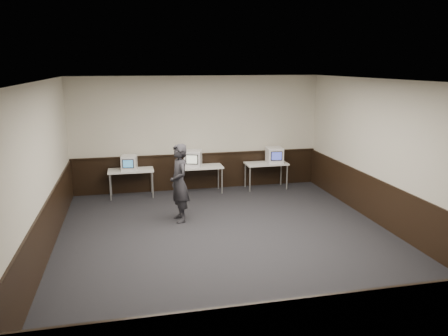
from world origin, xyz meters
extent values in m
plane|color=black|center=(0.00, 0.00, 0.00)|extent=(8.00, 8.00, 0.00)
plane|color=white|center=(0.00, 0.00, 3.20)|extent=(8.00, 8.00, 0.00)
plane|color=beige|center=(0.00, 4.00, 1.60)|extent=(7.00, 0.00, 7.00)
plane|color=beige|center=(0.00, -4.00, 1.60)|extent=(7.00, 0.00, 7.00)
plane|color=beige|center=(-3.50, 0.00, 1.60)|extent=(0.00, 8.00, 8.00)
plane|color=beige|center=(3.50, 0.00, 1.60)|extent=(0.00, 8.00, 8.00)
cube|color=black|center=(0.00, 3.98, 0.50)|extent=(6.98, 0.04, 1.00)
cube|color=black|center=(0.00, -3.98, 0.50)|extent=(6.98, 0.04, 1.00)
cube|color=black|center=(-3.48, 0.00, 0.50)|extent=(0.04, 7.98, 1.00)
cube|color=black|center=(3.48, 0.00, 0.50)|extent=(0.04, 7.98, 1.00)
cube|color=black|center=(0.00, 3.96, 1.02)|extent=(6.98, 0.06, 0.04)
cube|color=silver|center=(-1.90, 3.60, 0.73)|extent=(1.20, 0.60, 0.04)
cylinder|color=#999999|center=(-2.45, 3.35, 0.35)|extent=(0.04, 0.04, 0.71)
cylinder|color=#999999|center=(-1.35, 3.35, 0.35)|extent=(0.04, 0.04, 0.71)
cylinder|color=#999999|center=(-2.45, 3.85, 0.35)|extent=(0.04, 0.04, 0.71)
cylinder|color=#999999|center=(-1.35, 3.85, 0.35)|extent=(0.04, 0.04, 0.71)
cube|color=silver|center=(0.00, 3.60, 0.73)|extent=(1.20, 0.60, 0.04)
cylinder|color=#999999|center=(-0.55, 3.35, 0.35)|extent=(0.04, 0.04, 0.71)
cylinder|color=#999999|center=(0.55, 3.35, 0.35)|extent=(0.04, 0.04, 0.71)
cylinder|color=#999999|center=(-0.55, 3.85, 0.35)|extent=(0.04, 0.04, 0.71)
cylinder|color=#999999|center=(0.55, 3.85, 0.35)|extent=(0.04, 0.04, 0.71)
cube|color=silver|center=(1.90, 3.60, 0.73)|extent=(1.20, 0.60, 0.04)
cylinder|color=#999999|center=(1.35, 3.35, 0.35)|extent=(0.04, 0.04, 0.71)
cylinder|color=#999999|center=(2.45, 3.35, 0.35)|extent=(0.04, 0.04, 0.71)
cylinder|color=#999999|center=(1.35, 3.85, 0.35)|extent=(0.04, 0.04, 0.71)
cylinder|color=#999999|center=(2.45, 3.85, 0.35)|extent=(0.04, 0.04, 0.71)
cube|color=white|center=(-1.93, 3.57, 0.95)|extent=(0.45, 0.46, 0.39)
cube|color=black|center=(-1.96, 3.37, 0.97)|extent=(0.29, 0.06, 0.24)
cube|color=teal|center=(-1.96, 3.36, 0.97)|extent=(0.25, 0.04, 0.20)
cube|color=white|center=(-0.20, 3.62, 0.97)|extent=(0.57, 0.58, 0.45)
cube|color=black|center=(-0.28, 3.40, 1.00)|extent=(0.33, 0.12, 0.27)
cube|color=silver|center=(-0.28, 3.39, 1.00)|extent=(0.28, 0.09, 0.22)
cube|color=white|center=(2.14, 3.58, 0.97)|extent=(0.47, 0.49, 0.44)
cube|color=black|center=(2.12, 3.35, 0.99)|extent=(0.33, 0.04, 0.26)
cube|color=#3842A7|center=(2.12, 3.34, 0.99)|extent=(0.29, 0.02, 0.22)
imported|color=#242329|center=(-0.85, 1.44, 0.89)|extent=(0.54, 0.72, 1.78)
camera|label=1|loc=(-1.92, -8.03, 3.50)|focal=35.00mm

